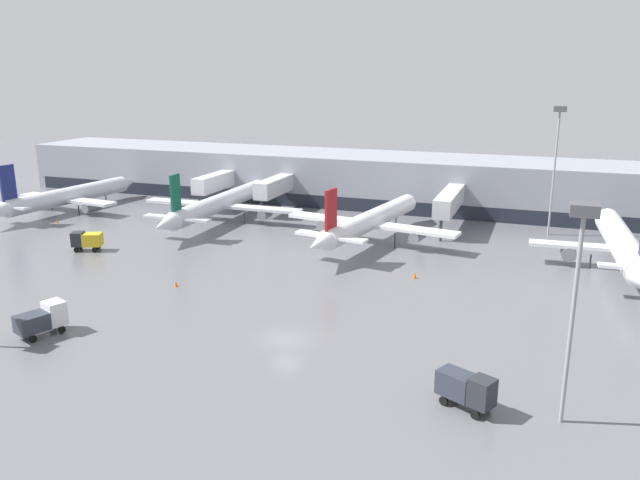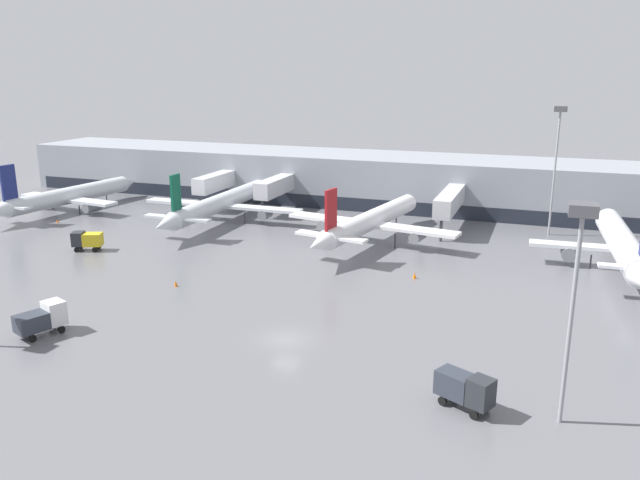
{
  "view_description": "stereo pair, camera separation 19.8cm",
  "coord_description": "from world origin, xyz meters",
  "views": [
    {
      "loc": [
        21.09,
        -48.73,
        23.87
      ],
      "look_at": [
        -5.25,
        23.44,
        3.0
      ],
      "focal_mm": 35.0,
      "sensor_mm": 36.0,
      "label": 1
    },
    {
      "loc": [
        21.28,
        -48.67,
        23.87
      ],
      "look_at": [
        -5.25,
        23.44,
        3.0
      ],
      "focal_mm": 35.0,
      "sensor_mm": 36.0,
      "label": 2
    }
  ],
  "objects": [
    {
      "name": "apron_light_mast_0",
      "position": [
        23.65,
        -6.25,
        12.63
      ],
      "size": [
        1.8,
        1.8,
        15.71
      ],
      "color": "gray",
      "rests_on": "ground_plane"
    },
    {
      "name": "ground_plane",
      "position": [
        0.0,
        0.0,
        0.0
      ],
      "size": [
        320.0,
        320.0,
        0.0
      ],
      "primitive_type": "plane",
      "color": "slate"
    },
    {
      "name": "service_truck_0",
      "position": [
        -37.16,
        17.63,
        1.56
      ],
      "size": [
        4.31,
        3.15,
        2.63
      ],
      "rotation": [
        0.0,
        0.0,
        3.53
      ],
      "color": "gold",
      "rests_on": "ground_plane"
    },
    {
      "name": "parked_jet_3",
      "position": [
        -57.19,
        36.5,
        2.74
      ],
      "size": [
        20.62,
        33.27,
        9.67
      ],
      "rotation": [
        0.0,
        0.0,
        1.46
      ],
      "color": "silver",
      "rests_on": "ground_plane"
    },
    {
      "name": "service_truck_2",
      "position": [
        17.07,
        -6.72,
        1.64
      ],
      "size": [
        4.58,
        3.37,
        2.82
      ],
      "rotation": [
        0.0,
        0.0,
        5.83
      ],
      "color": "#2D333D",
      "rests_on": "ground_plane"
    },
    {
      "name": "apron_light_mast_2",
      "position": [
        22.25,
        48.55,
        14.95
      ],
      "size": [
        1.8,
        1.8,
        19.04
      ],
      "color": "gray",
      "rests_on": "ground_plane"
    },
    {
      "name": "parked_jet_0",
      "position": [
        -28.43,
        39.81,
        3.05
      ],
      "size": [
        27.7,
        38.31,
        9.73
      ],
      "rotation": [
        0.0,
        0.0,
        1.58
      ],
      "color": "silver",
      "rests_on": "ground_plane"
    },
    {
      "name": "parked_jet_2",
      "position": [
        -1.81,
        34.73,
        3.27
      ],
      "size": [
        25.96,
        33.91,
        9.69
      ],
      "rotation": [
        0.0,
        0.0,
        1.4
      ],
      "color": "white",
      "rests_on": "ground_plane"
    },
    {
      "name": "traffic_cone_1",
      "position": [
        -17.6,
        9.06,
        0.36
      ],
      "size": [
        0.41,
        0.41,
        0.71
      ],
      "color": "orange",
      "rests_on": "ground_plane"
    },
    {
      "name": "parked_jet_4",
      "position": [
        30.8,
        33.57,
        3.21
      ],
      "size": [
        21.9,
        34.6,
        9.87
      ],
      "rotation": [
        0.0,
        0.0,
        1.63
      ],
      "color": "silver",
      "rests_on": "ground_plane"
    },
    {
      "name": "traffic_cone_4",
      "position": [
        -52.95,
        29.19,
        0.28
      ],
      "size": [
        0.4,
        0.4,
        0.56
      ],
      "color": "orange",
      "rests_on": "ground_plane"
    },
    {
      "name": "service_truck_1",
      "position": [
        -21.72,
        -6.87,
        1.61
      ],
      "size": [
        3.48,
        4.83,
        2.96
      ],
      "rotation": [
        0.0,
        0.0,
        1.2
      ],
      "color": "#2D333D",
      "rests_on": "ground_plane"
    },
    {
      "name": "traffic_cone_3",
      "position": [
        7.53,
        21.3,
        0.39
      ],
      "size": [
        0.46,
        0.46,
        0.78
      ],
      "color": "orange",
      "rests_on": "ground_plane"
    },
    {
      "name": "terminal_building",
      "position": [
        -0.17,
        61.81,
        4.5
      ],
      "size": [
        160.0,
        31.34,
        9.0
      ],
      "color": "gray",
      "rests_on": "ground_plane"
    }
  ]
}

